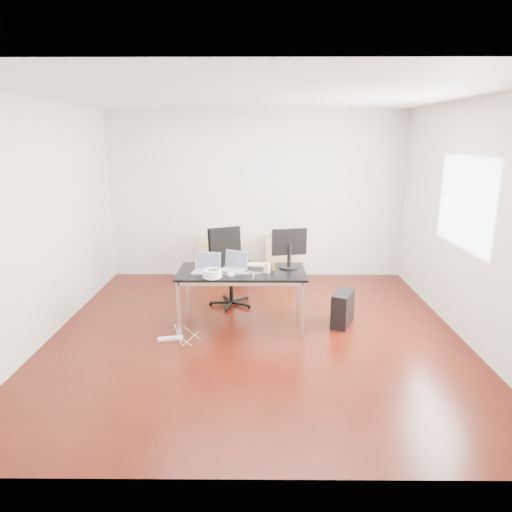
{
  "coord_description": "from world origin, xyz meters",
  "views": [
    {
      "loc": [
        0.04,
        -5.24,
        2.37
      ],
      "look_at": [
        0.0,
        0.55,
        0.85
      ],
      "focal_mm": 32.0,
      "sensor_mm": 36.0,
      "label": 1
    }
  ],
  "objects_px": {
    "pc_tower": "(343,309)",
    "filing_cabinet_left": "(216,259)",
    "office_chair": "(229,263)",
    "desk": "(242,275)",
    "filing_cabinet_right": "(280,259)"
  },
  "relations": [
    {
      "from": "desk",
      "to": "filing_cabinet_left",
      "type": "height_order",
      "value": "desk"
    },
    {
      "from": "office_chair",
      "to": "filing_cabinet_left",
      "type": "distance_m",
      "value": 1.22
    },
    {
      "from": "filing_cabinet_left",
      "to": "office_chair",
      "type": "bearing_deg",
      "value": -75.25
    },
    {
      "from": "filing_cabinet_right",
      "to": "office_chair",
      "type": "bearing_deg",
      "value": -124.46
    },
    {
      "from": "desk",
      "to": "filing_cabinet_right",
      "type": "bearing_deg",
      "value": 73.62
    },
    {
      "from": "desk",
      "to": "filing_cabinet_right",
      "type": "height_order",
      "value": "desk"
    },
    {
      "from": "filing_cabinet_right",
      "to": "pc_tower",
      "type": "height_order",
      "value": "filing_cabinet_right"
    },
    {
      "from": "desk",
      "to": "filing_cabinet_right",
      "type": "relative_size",
      "value": 2.29
    },
    {
      "from": "office_chair",
      "to": "filing_cabinet_right",
      "type": "xyz_separation_m",
      "value": [
        0.79,
        1.15,
        -0.26
      ]
    },
    {
      "from": "filing_cabinet_right",
      "to": "pc_tower",
      "type": "xyz_separation_m",
      "value": [
        0.73,
        -1.95,
        -0.13
      ]
    },
    {
      "from": "filing_cabinet_left",
      "to": "pc_tower",
      "type": "distance_m",
      "value": 2.67
    },
    {
      "from": "pc_tower",
      "to": "filing_cabinet_left",
      "type": "bearing_deg",
      "value": 157.54
    },
    {
      "from": "office_chair",
      "to": "filing_cabinet_left",
      "type": "xyz_separation_m",
      "value": [
        -0.3,
        1.15,
        -0.26
      ]
    },
    {
      "from": "desk",
      "to": "pc_tower",
      "type": "height_order",
      "value": "desk"
    },
    {
      "from": "filing_cabinet_left",
      "to": "pc_tower",
      "type": "height_order",
      "value": "filing_cabinet_left"
    }
  ]
}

